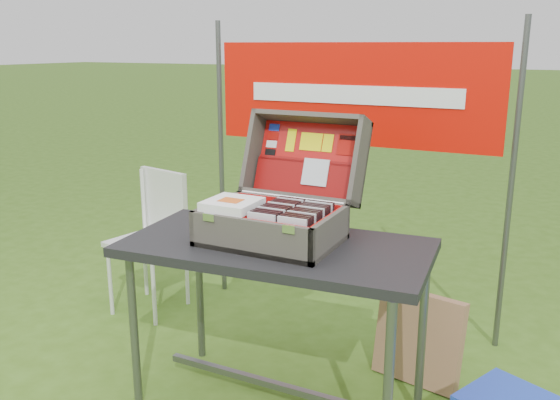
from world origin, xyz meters
The scene contains 89 objects.
table centered at (0.06, 0.06, 0.39)m, with size 1.24×0.62×0.78m, color black, non-canonical shape.
table_top centered at (0.06, 0.06, 0.76)m, with size 1.24×0.62×0.04m, color black.
table_leg_fl centered at (-0.50, -0.19, 0.37)m, with size 0.04×0.04×0.74m, color #59595B.
table_leg_fr centered at (0.62, -0.19, 0.37)m, with size 0.04×0.04×0.74m, color #59595B.
table_leg_bl centered at (-0.50, 0.31, 0.37)m, with size 0.04×0.04×0.74m, color #59595B.
table_leg_br centered at (0.62, 0.31, 0.37)m, with size 0.04×0.04×0.74m, color #59595B.
table_brace centered at (0.06, 0.06, 0.12)m, with size 1.09×0.03×0.03m, color #59595B.
suitcase centered at (0.04, 0.12, 1.02)m, with size 0.54×0.54×0.48m, color #5B5548, non-canonical shape.
suitcase_base_bottom centered at (0.04, 0.06, 0.79)m, with size 0.54×0.38×0.02m, color #5B5548.
suitcase_base_wall_front centered at (0.04, -0.12, 0.85)m, with size 0.54×0.02×0.14m, color #5B5548.
suitcase_base_wall_back centered at (0.04, 0.24, 0.85)m, with size 0.54×0.02×0.14m, color #5B5548.
suitcase_base_wall_left centered at (-0.22, 0.06, 0.85)m, with size 0.02×0.38×0.14m, color #5B5548.
suitcase_base_wall_right centered at (0.30, 0.06, 0.85)m, with size 0.02×0.38×0.14m, color #5B5548.
suitcase_liner_floor centered at (0.04, 0.06, 0.80)m, with size 0.50×0.34×0.01m, color red.
suitcase_latch_left centered at (-0.14, -0.13, 0.91)m, with size 0.05×0.01×0.03m, color silver.
suitcase_latch_right centered at (0.21, -0.13, 0.91)m, with size 0.05×0.01×0.03m, color silver.
suitcase_hinge centered at (0.04, 0.25, 0.92)m, with size 0.02×0.02×0.48m, color silver.
suitcase_lid_back centered at (0.04, 0.45, 1.05)m, with size 0.54×0.38×0.02m, color #5B5548.
suitcase_lid_rim_far centered at (0.04, 0.45, 1.24)m, with size 0.54×0.02×0.14m, color #5B5548.
suitcase_lid_rim_near centered at (0.04, 0.32, 0.91)m, with size 0.54×0.02×0.14m, color #5B5548.
suitcase_lid_rim_left centered at (-0.22, 0.39, 1.07)m, with size 0.02×0.38×0.14m, color #5B5548.
suitcase_lid_rim_right centered at (0.30, 0.39, 1.07)m, with size 0.02×0.38×0.14m, color #5B5548.
suitcase_lid_liner centered at (0.04, 0.43, 1.06)m, with size 0.49×0.34×0.01m, color red.
suitcase_liner_wall_front centered at (0.04, -0.11, 0.86)m, with size 0.50×0.01×0.12m, color red.
suitcase_liner_wall_back centered at (0.04, 0.23, 0.86)m, with size 0.50×0.01×0.12m, color red.
suitcase_liner_wall_left centered at (-0.21, 0.06, 0.86)m, with size 0.01×0.34×0.12m, color red.
suitcase_liner_wall_right centered at (0.28, 0.06, 0.86)m, with size 0.01×0.34×0.12m, color red.
suitcase_lid_pocket centered at (0.04, 0.38, 0.98)m, with size 0.48×0.15×0.03m, color maroon.
suitcase_pocket_edge centered at (0.04, 0.41, 1.05)m, with size 0.47×0.02×0.02m, color maroon.
suitcase_pocket_cd centered at (0.10, 0.38, 1.01)m, with size 0.12×0.12×0.01m, color silver.
lid_sticker_cc_a centered at (-0.16, 0.48, 1.19)m, with size 0.05×0.03×0.00m, color #1933B2.
lid_sticker_cc_b centered at (-0.16, 0.46, 1.15)m, with size 0.05×0.03×0.00m, color #A60D06.
lid_sticker_cc_c centered at (-0.16, 0.45, 1.11)m, with size 0.05×0.03×0.00m, color white.
lid_sticker_cc_d centered at (-0.16, 0.43, 1.07)m, with size 0.05×0.03×0.00m, color black.
lid_card_neon_tall centered at (-0.06, 0.46, 1.14)m, with size 0.04×0.11×0.00m, color yellow.
lid_card_neon_main centered at (0.04, 0.46, 1.14)m, with size 0.11×0.08×0.00m, color yellow.
lid_card_neon_small centered at (0.12, 0.46, 1.14)m, with size 0.05×0.08×0.00m, color yellow.
lid_sticker_band centered at (0.22, 0.46, 1.14)m, with size 0.10×0.10×0.00m, color #A60D06.
lid_sticker_band_bar centered at (0.22, 0.47, 1.16)m, with size 0.09×0.02×0.00m, color black.
cd_left_0 centered at (0.07, -0.09, 0.87)m, with size 0.12×0.01×0.14m, color silver.
cd_left_1 centered at (0.07, -0.06, 0.87)m, with size 0.12×0.01×0.14m, color black.
cd_left_2 centered at (0.07, -0.04, 0.87)m, with size 0.12×0.01×0.14m, color black.
cd_left_3 centered at (0.07, -0.02, 0.87)m, with size 0.12×0.01×0.14m, color black.
cd_left_4 centered at (0.07, 0.00, 0.87)m, with size 0.12×0.01×0.14m, color silver.
cd_left_5 centered at (0.07, 0.02, 0.87)m, with size 0.12×0.01×0.14m, color black.
cd_left_6 centered at (0.07, 0.04, 0.87)m, with size 0.12×0.01×0.14m, color black.
cd_left_7 centered at (0.07, 0.06, 0.87)m, with size 0.12×0.01×0.14m, color black.
cd_left_8 centered at (0.07, 0.08, 0.87)m, with size 0.12×0.01×0.14m, color silver.
cd_left_9 centered at (0.07, 0.10, 0.87)m, with size 0.12×0.01×0.14m, color black.
cd_left_10 centered at (0.07, 0.13, 0.87)m, with size 0.12×0.01×0.14m, color black.
cd_left_11 centered at (0.07, 0.15, 0.87)m, with size 0.12×0.01×0.14m, color black.
cd_left_12 centered at (0.07, 0.17, 0.87)m, with size 0.12×0.01×0.14m, color silver.
cd_left_13 centered at (0.07, 0.19, 0.87)m, with size 0.12×0.01×0.14m, color black.
cd_right_0 centered at (0.20, -0.09, 0.87)m, with size 0.12×0.01×0.14m, color silver.
cd_right_1 centered at (0.20, -0.06, 0.87)m, with size 0.12×0.01×0.14m, color black.
cd_right_2 centered at (0.20, -0.04, 0.87)m, with size 0.12×0.01×0.14m, color black.
cd_right_3 centered at (0.20, -0.02, 0.87)m, with size 0.12×0.01×0.14m, color black.
cd_right_4 centered at (0.20, 0.00, 0.87)m, with size 0.12×0.01×0.14m, color silver.
cd_right_5 centered at (0.20, 0.02, 0.87)m, with size 0.12×0.01×0.14m, color black.
cd_right_6 centered at (0.20, 0.04, 0.87)m, with size 0.12×0.01×0.14m, color black.
cd_right_7 centered at (0.20, 0.06, 0.87)m, with size 0.12×0.01×0.14m, color black.
cd_right_8 centered at (0.20, 0.08, 0.87)m, with size 0.12×0.01×0.14m, color silver.
cd_right_9 centered at (0.20, 0.10, 0.87)m, with size 0.12×0.01×0.14m, color black.
cd_right_10 centered at (0.20, 0.13, 0.87)m, with size 0.12×0.01×0.14m, color black.
cd_right_11 centered at (0.20, 0.15, 0.87)m, with size 0.12×0.01×0.14m, color black.
cd_right_12 centered at (0.20, 0.17, 0.87)m, with size 0.12×0.01×0.14m, color silver.
cd_right_13 centered at (0.20, 0.19, 0.87)m, with size 0.12×0.01×0.14m, color black.
songbook_0 centered at (-0.10, -0.01, 0.92)m, with size 0.20×0.20×0.01m, color white.
songbook_1 centered at (-0.10, -0.01, 0.93)m, with size 0.20×0.20×0.01m, color white.
songbook_2 centered at (-0.10, -0.01, 0.93)m, with size 0.20×0.20×0.01m, color white.
songbook_3 centered at (-0.10, -0.01, 0.94)m, with size 0.20×0.20×0.01m, color white.
songbook_4 centered at (-0.10, -0.01, 0.94)m, with size 0.20×0.20×0.01m, color white.
songbook_5 centered at (-0.10, -0.01, 0.95)m, with size 0.20×0.20×0.01m, color white.
songbook_6 centered at (-0.10, -0.01, 0.95)m, with size 0.20×0.20×0.01m, color white.
songbook_graphic centered at (-0.10, -0.02, 0.96)m, with size 0.09×0.07×0.00m, color #D85919.
chair centered at (-1.09, 0.64, 0.42)m, with size 0.38×0.42×0.83m, color silver, non-canonical shape.
chair_seat centered at (-1.09, 0.64, 0.43)m, with size 0.38×0.38×0.03m, color silver.
chair_backrest centered at (-1.09, 0.82, 0.63)m, with size 0.38×0.03×0.40m, color silver.
chair_leg_fl centered at (-1.25, 0.48, 0.21)m, with size 0.02×0.02×0.43m, color silver.
chair_leg_fr centered at (-0.93, 0.48, 0.21)m, with size 0.02×0.02×0.43m, color silver.
chair_leg_bl centered at (-1.25, 0.80, 0.21)m, with size 0.02×0.02×0.43m, color silver.
chair_leg_br centered at (-0.93, 0.80, 0.21)m, with size 0.02×0.02×0.43m, color silver.
chair_upright_left centered at (-1.25, 0.82, 0.62)m, with size 0.02×0.02×0.40m, color silver.
chair_upright_right centered at (-0.93, 0.82, 0.62)m, with size 0.02×0.02×0.40m, color silver.
cardboard_box centered at (0.55, 0.58, 0.22)m, with size 0.42×0.07×0.44m, color #9E704B.
banner_post_left centered at (-0.85, 1.10, 0.85)m, with size 0.03×0.03×1.70m, color #59595B.
banner_post_right centered at (0.85, 1.10, 0.85)m, with size 0.03×0.03×1.70m, color #59595B.
banner centered at (0.00, 1.09, 1.30)m, with size 1.60×0.01×0.55m, color red.
banner_text centered at (0.00, 1.08, 1.30)m, with size 1.20×0.00×0.10m, color white.
Camera 1 is at (1.10, -1.99, 1.56)m, focal length 38.00 mm.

